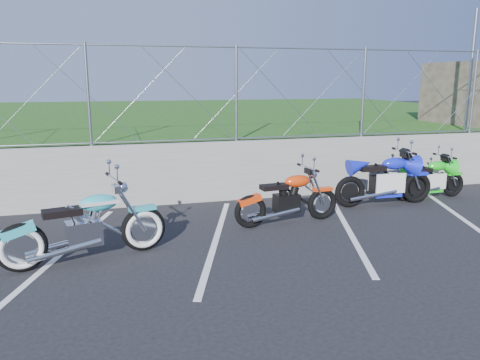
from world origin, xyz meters
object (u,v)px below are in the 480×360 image
object	(u,v)px
naked_orange	(289,200)
sportbike_green	(431,181)
sportbike_blue	(386,182)
cruiser_turquoise	(87,229)

from	to	relation	value
naked_orange	sportbike_green	xyz separation A→B (m)	(3.68, 0.90, -0.03)
sportbike_green	sportbike_blue	world-z (taller)	sportbike_blue
cruiser_turquoise	sportbike_blue	xyz separation A→B (m)	(5.89, 1.62, 0.02)
cruiser_turquoise	naked_orange	world-z (taller)	cruiser_turquoise
naked_orange	sportbike_blue	world-z (taller)	sportbike_blue
cruiser_turquoise	sportbike_green	distance (m)	7.37
sportbike_blue	cruiser_turquoise	bearing A→B (deg)	-163.33
naked_orange	sportbike_green	world-z (taller)	naked_orange
naked_orange	sportbike_green	bearing A→B (deg)	7.44
sportbike_green	naked_orange	bearing A→B (deg)	-169.13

